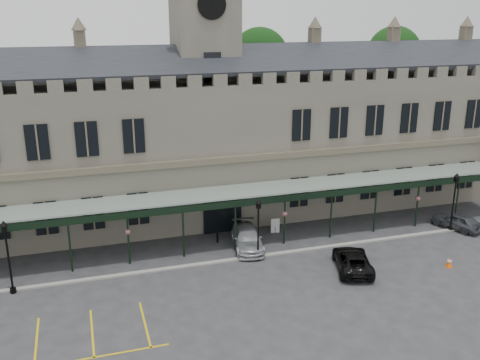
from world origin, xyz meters
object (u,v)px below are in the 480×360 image
object	(u,v)px
car_right_a	(457,221)
traffic_cone	(449,262)
lamp_post_left	(7,251)
sign_board	(275,226)
car_taxi	(247,238)
clock_tower	(205,66)
station_building	(207,143)
car_van	(353,260)
lamp_post_mid	(258,224)
lamp_post_right	(454,197)

from	to	relation	value
car_right_a	traffic_cone	bearing A→B (deg)	25.42
lamp_post_left	sign_board	distance (m)	20.42
car_taxi	car_right_a	world-z (taller)	car_taxi
car_taxi	car_right_a	bearing A→B (deg)	4.31
clock_tower	lamp_post_left	bearing A→B (deg)	-145.50
station_building	sign_board	world-z (taller)	station_building
traffic_cone	car_van	size ratio (longest dim) A/B	0.14
clock_tower	lamp_post_mid	bearing A→B (deg)	-84.24
lamp_post_right	sign_board	xyz separation A→B (m)	(-14.13, 3.92, -2.38)
lamp_post_mid	car_van	xyz separation A→B (m)	(5.90, -3.44, -2.13)
lamp_post_right	car_right_a	xyz separation A→B (m)	(0.76, 0.20, -2.28)
car_right_a	sign_board	bearing A→B (deg)	-36.81
lamp_post_right	traffic_cone	xyz separation A→B (m)	(-4.42, -5.59, -2.63)
lamp_post_left	sign_board	size ratio (longest dim) A/B	4.10
lamp_post_left	traffic_cone	world-z (taller)	lamp_post_left
clock_tower	lamp_post_left	world-z (taller)	clock_tower
lamp_post_left	car_right_a	size ratio (longest dim) A/B	1.22
station_building	traffic_cone	size ratio (longest dim) A/B	83.61
lamp_post_mid	traffic_cone	world-z (taller)	lamp_post_mid
station_building	lamp_post_mid	xyz separation A→B (m)	(1.10, -10.82, -3.64)
lamp_post_right	car_right_a	size ratio (longest dim) A/B	1.21
car_taxi	station_building	bearing A→B (deg)	106.11
station_building	traffic_cone	world-z (taller)	station_building
lamp_post_mid	car_right_a	distance (m)	18.04
lamp_post_left	lamp_post_mid	bearing A→B (deg)	-0.37
lamp_post_left	car_taxi	world-z (taller)	lamp_post_left
sign_board	lamp_post_mid	bearing A→B (deg)	-114.63
lamp_post_right	station_building	bearing A→B (deg)	150.36
lamp_post_mid	traffic_cone	size ratio (longest dim) A/B	6.65
station_building	clock_tower	bearing A→B (deg)	90.00
traffic_cone	car_van	distance (m)	7.04
lamp_post_right	car_taxi	size ratio (longest dim) A/B	0.96
station_building	lamp_post_left	size ratio (longest dim) A/B	11.86
station_building	car_van	bearing A→B (deg)	-63.85
lamp_post_right	car_van	world-z (taller)	lamp_post_right
traffic_cone	clock_tower	bearing A→B (deg)	130.71
sign_board	car_taxi	xyz separation A→B (m)	(-3.11, -2.10, 0.16)
traffic_cone	car_van	xyz separation A→B (m)	(-6.82, 1.72, 0.34)
traffic_cone	car_right_a	size ratio (longest dim) A/B	0.17
sign_board	clock_tower	bearing A→B (deg)	132.09
station_building	clock_tower	world-z (taller)	clock_tower
station_building	lamp_post_right	size ratio (longest dim) A/B	11.92
sign_board	car_right_a	bearing A→B (deg)	-4.05
lamp_post_right	car_taxi	xyz separation A→B (m)	(-17.24, 1.82, -2.22)
car_taxi	car_right_a	xyz separation A→B (m)	(18.00, -1.62, -0.06)
lamp_post_left	station_building	bearing A→B (deg)	34.29
lamp_post_left	car_van	bearing A→B (deg)	-8.87
station_building	car_van	size ratio (longest dim) A/B	11.98
car_right_a	car_taxi	bearing A→B (deg)	-27.93
clock_tower	car_right_a	world-z (taller)	clock_tower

